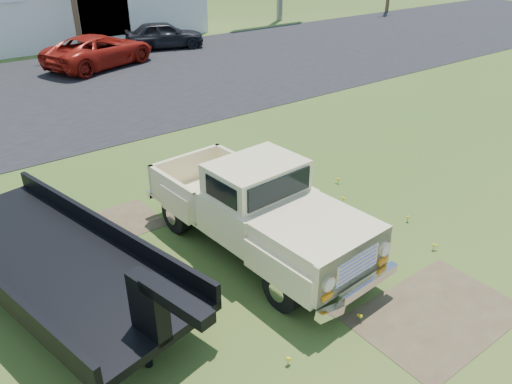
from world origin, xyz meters
The scene contains 9 objects.
ground centered at (0.00, 0.00, 0.00)m, with size 140.00×140.00×0.00m, color #304F19.
asphalt_lot centered at (0.00, 15.00, 0.00)m, with size 90.00×14.00×0.02m, color black.
dirt_patch_a centered at (1.50, -3.00, 0.00)m, with size 3.00×2.00×0.01m, color #4F3A2A.
dirt_patch_b centered at (-2.00, 3.50, 0.00)m, with size 2.20×1.60×0.01m, color #4F3A2A.
commercial_building centered at (6.00, 26.99, 2.10)m, with size 14.20×8.20×4.15m.
vintage_pickup_truck centered at (0.16, 0.66, 1.04)m, with size 2.23×5.73×2.08m, color beige, non-canonical shape.
flatbed_trailer centered at (-3.75, 1.65, 0.95)m, with size 2.33×6.98×1.90m, color black, non-canonical shape.
red_pickup centered at (3.68, 18.25, 0.79)m, with size 2.63×5.71×1.59m, color maroon.
dark_sedan centered at (8.30, 20.22, 0.76)m, with size 1.79×4.45×1.52m, color black.
Camera 1 is at (-5.29, -6.56, 6.20)m, focal length 35.00 mm.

